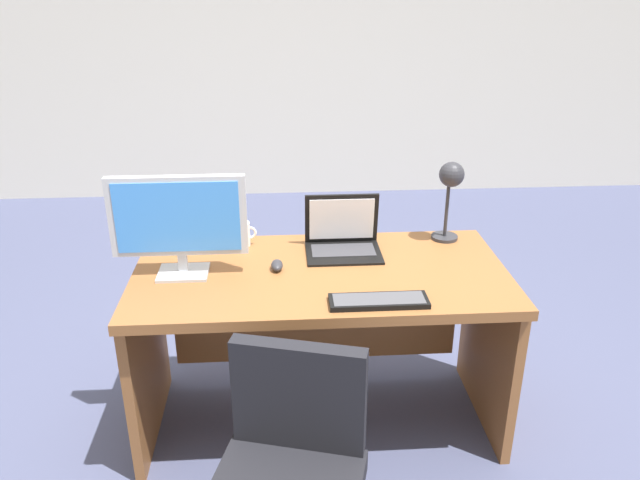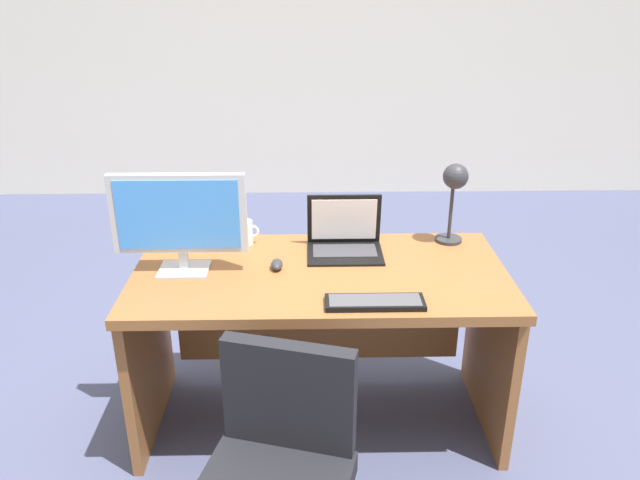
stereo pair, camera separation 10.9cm
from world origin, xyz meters
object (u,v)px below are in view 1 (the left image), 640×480
object	(u,v)px
desk_lamp	(450,185)
mouse	(277,265)
keyboard	(379,301)
coffee_mug	(241,234)
monitor	(178,220)
desk	(320,311)
laptop	(342,233)

from	to	relation	value
desk_lamp	mouse	bearing A→B (deg)	-162.17
keyboard	mouse	size ratio (longest dim) A/B	4.20
coffee_mug	monitor	bearing A→B (deg)	-128.65
desk	mouse	bearing A→B (deg)	-172.83
laptop	desk_lamp	size ratio (longest dim) A/B	0.87
desk	monitor	xyz separation A→B (m)	(-0.56, -0.04, 0.45)
desk_lamp	coffee_mug	xyz separation A→B (m)	(-0.92, 0.01, -0.21)
keyboard	desk_lamp	distance (m)	0.73
desk	coffee_mug	size ratio (longest dim) A/B	13.25
keyboard	coffee_mug	size ratio (longest dim) A/B	3.17
coffee_mug	keyboard	bearing A→B (deg)	-47.06
mouse	desk_lamp	bearing A→B (deg)	17.83
monitor	coffee_mug	bearing A→B (deg)	51.35
mouse	coffee_mug	world-z (taller)	coffee_mug
laptop	mouse	distance (m)	0.35
monitor	mouse	bearing A→B (deg)	2.35
monitor	coffee_mug	xyz separation A→B (m)	(0.22, 0.27, -0.18)
mouse	coffee_mug	xyz separation A→B (m)	(-0.16, 0.26, 0.03)
desk	coffee_mug	bearing A→B (deg)	144.79
monitor	laptop	distance (m)	0.72
monitor	keyboard	world-z (taller)	monitor
mouse	monitor	bearing A→B (deg)	-177.65
desk	keyboard	world-z (taller)	keyboard
laptop	keyboard	bearing A→B (deg)	-80.50
laptop	mouse	xyz separation A→B (m)	(-0.29, -0.19, -0.05)
keyboard	desk	bearing A→B (deg)	120.30
laptop	desk_lamp	distance (m)	0.52
monitor	coffee_mug	world-z (taller)	monitor
monitor	mouse	xyz separation A→B (m)	(0.38, 0.02, -0.22)
desk	keyboard	size ratio (longest dim) A/B	4.18
desk	keyboard	distance (m)	0.45
desk	mouse	xyz separation A→B (m)	(-0.18, -0.02, 0.23)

